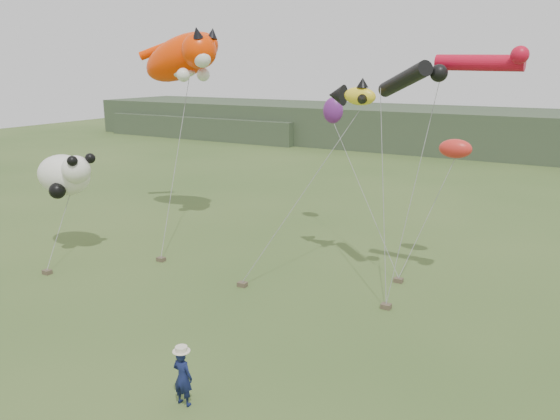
{
  "coord_description": "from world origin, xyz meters",
  "views": [
    {
      "loc": [
        9.39,
        -11.04,
        8.05
      ],
      "look_at": [
        1.39,
        3.0,
        3.81
      ],
      "focal_mm": 35.0,
      "sensor_mm": 36.0,
      "label": 1
    }
  ],
  "objects": [
    {
      "name": "panda_kite",
      "position": [
        -10.16,
        4.51,
        3.55
      ],
      "size": [
        3.13,
        2.02,
        1.95
      ],
      "color": "white",
      "rests_on": "ground"
    },
    {
      "name": "festival_attendant",
      "position": [
        1.49,
        -1.96,
        0.74
      ],
      "size": [
        0.54,
        0.36,
        1.48
      ],
      "primitive_type": "imported",
      "rotation": [
        0.0,
        0.0,
        3.16
      ],
      "color": "#111942",
      "rests_on": "ground"
    },
    {
      "name": "ground",
      "position": [
        0.0,
        0.0,
        0.0
      ],
      "size": [
        120.0,
        120.0,
        0.0
      ],
      "primitive_type": "plane",
      "color": "#385123",
      "rests_on": "ground"
    },
    {
      "name": "sandbag_anchors",
      "position": [
        -1.72,
        5.36,
        0.09
      ],
      "size": [
        13.24,
        6.41,
        0.17
      ],
      "color": "brown",
      "rests_on": "ground"
    },
    {
      "name": "misc_kites",
      "position": [
        1.47,
        12.03,
        5.54
      ],
      "size": [
        7.44,
        3.01,
        2.07
      ],
      "color": "red",
      "rests_on": "ground"
    },
    {
      "name": "headland",
      "position": [
        -3.11,
        44.69,
        1.92
      ],
      "size": [
        90.0,
        13.0,
        4.0
      ],
      "color": "#2D3D28",
      "rests_on": "ground"
    },
    {
      "name": "cat_kite",
      "position": [
        -8.61,
        11.02,
        8.55
      ],
      "size": [
        5.94,
        3.17,
        3.42
      ],
      "color": "#FF3600",
      "rests_on": "ground"
    },
    {
      "name": "tube_kites",
      "position": [
        4.97,
        7.69,
        7.94
      ],
      "size": [
        5.09,
        2.39,
        1.7
      ],
      "color": "black",
      "rests_on": "ground"
    },
    {
      "name": "fish_kite",
      "position": [
        1.32,
        8.56,
        7.03
      ],
      "size": [
        2.06,
        1.41,
        1.08
      ],
      "color": "yellow",
      "rests_on": "ground"
    }
  ]
}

